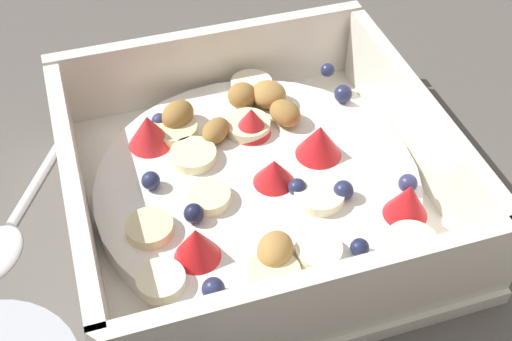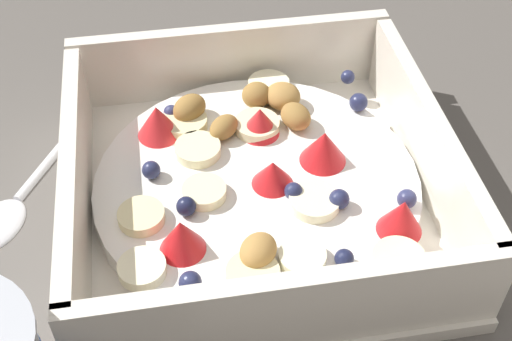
{
  "view_description": "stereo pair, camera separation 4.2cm",
  "coord_description": "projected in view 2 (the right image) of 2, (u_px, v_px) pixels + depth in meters",
  "views": [
    {
      "loc": [
        0.08,
        0.28,
        0.33
      ],
      "look_at": [
        -0.01,
        -0.0,
        0.03
      ],
      "focal_mm": 47.62,
      "sensor_mm": 36.0,
      "label": 1
    },
    {
      "loc": [
        0.03,
        0.29,
        0.33
      ],
      "look_at": [
        -0.01,
        -0.0,
        0.03
      ],
      "focal_mm": 47.62,
      "sensor_mm": 36.0,
      "label": 2
    }
  ],
  "objects": [
    {
      "name": "spoon",
      "position": [
        18.0,
        193.0,
        0.45
      ],
      "size": [
        0.1,
        0.16,
        0.01
      ],
      "color": "silver",
      "rests_on": "ground"
    },
    {
      "name": "fruit_bowl",
      "position": [
        256.0,
        181.0,
        0.43
      ],
      "size": [
        0.23,
        0.23,
        0.06
      ],
      "color": "white",
      "rests_on": "ground"
    },
    {
      "name": "ground_plane",
      "position": [
        234.0,
        209.0,
        0.44
      ],
      "size": [
        2.4,
        2.4,
        0.0
      ],
      "primitive_type": "plane",
      "color": "#56514C"
    }
  ]
}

